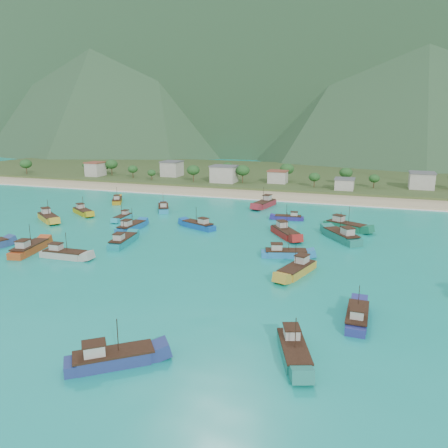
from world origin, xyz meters
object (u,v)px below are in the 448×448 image
(boat_30, at_px, (48,218))
(boat_28, at_px, (264,204))
(boat_1, at_px, (83,212))
(boat_18, at_px, (123,218))
(boat_22, at_px, (345,226))
(boat_12, at_px, (289,218))
(boat_23, at_px, (285,233))
(boat_0, at_px, (163,208))
(boat_3, at_px, (117,201))
(boat_10, at_px, (123,241))
(boat_8, at_px, (29,249))
(boat_6, at_px, (131,227))
(boat_16, at_px, (285,254))
(boat_24, at_px, (357,318))
(boat_13, at_px, (198,226))
(boat_19, at_px, (342,237))
(boat_20, at_px, (297,270))
(boat_15, at_px, (64,255))
(boat_26, at_px, (294,351))

(boat_30, bearing_deg, boat_28, 161.86)
(boat_1, bearing_deg, boat_18, 115.68)
(boat_1, distance_m, boat_22, 79.79)
(boat_1, distance_m, boat_28, 59.40)
(boat_12, height_order, boat_23, boat_23)
(boat_0, height_order, boat_3, boat_0)
(boat_3, xyz_separation_m, boat_28, (51.58, 9.80, 0.25))
(boat_3, bearing_deg, boat_10, -85.05)
(boat_8, bearing_deg, boat_6, 55.27)
(boat_12, height_order, boat_16, boat_16)
(boat_3, height_order, boat_24, boat_3)
(boat_10, xyz_separation_m, boat_12, (32.64, 38.67, -0.25))
(boat_8, relative_size, boat_22, 0.98)
(boat_12, xyz_separation_m, boat_13, (-21.51, -18.18, 0.21))
(boat_18, xyz_separation_m, boat_24, (69.01, -47.28, 0.15))
(boat_13, height_order, boat_18, boat_13)
(boat_8, height_order, boat_19, boat_19)
(boat_3, bearing_deg, boat_19, -46.07)
(boat_20, bearing_deg, boat_22, -82.37)
(boat_1, distance_m, boat_12, 64.18)
(boat_13, distance_m, boat_22, 40.04)
(boat_15, bearing_deg, boat_0, -179.77)
(boat_22, bearing_deg, boat_13, -44.95)
(boat_12, bearing_deg, boat_20, -173.46)
(boat_22, bearing_deg, boat_28, -101.44)
(boat_16, distance_m, boat_19, 20.65)
(boat_0, bearing_deg, boat_15, -115.29)
(boat_16, bearing_deg, boat_20, 7.30)
(boat_0, xyz_separation_m, boat_24, (63.36, -62.66, -0.06))
(boat_6, xyz_separation_m, boat_10, (5.28, -12.58, -0.00))
(boat_3, relative_size, boat_16, 0.98)
(boat_24, bearing_deg, boat_10, 156.83)
(boat_10, bearing_deg, boat_6, 105.18)
(boat_0, height_order, boat_10, boat_10)
(boat_1, xyz_separation_m, boat_28, (51.27, 29.98, 0.22))
(boat_3, relative_size, boat_6, 0.93)
(boat_23, distance_m, boat_30, 69.64)
(boat_24, height_order, boat_28, boat_28)
(boat_15, xyz_separation_m, boat_24, (61.34, -11.21, -0.04))
(boat_18, relative_size, boat_23, 0.76)
(boat_20, bearing_deg, boat_18, -10.61)
(boat_19, height_order, boat_20, boat_19)
(boat_6, distance_m, boat_28, 50.26)
(boat_12, bearing_deg, boat_30, 103.73)
(boat_10, distance_m, boat_13, 23.31)
(boat_15, xyz_separation_m, boat_26, (54.12, -23.78, -0.01))
(boat_30, bearing_deg, boat_6, 121.61)
(boat_30, bearing_deg, boat_10, 102.43)
(boat_0, relative_size, boat_15, 1.03)
(boat_22, distance_m, boat_30, 85.43)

